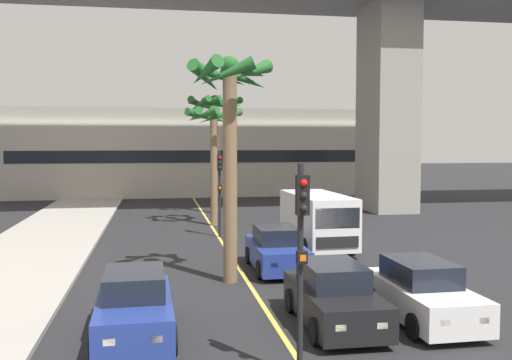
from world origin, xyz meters
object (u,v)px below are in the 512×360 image
(palm_tree_far_median, at_px, (214,127))
(car_queue_second, at_px, (334,297))
(car_queue_third, at_px, (276,250))
(car_queue_front, at_px, (422,293))
(delivery_van, at_px, (317,219))
(palm_tree_mid_median, at_px, (230,111))
(traffic_light_median_near, at_px, (301,241))
(traffic_light_median_far, at_px, (220,181))
(car_queue_fourth, at_px, (135,307))
(palm_tree_near_median, at_px, (215,114))

(palm_tree_far_median, bearing_deg, car_queue_second, -85.90)
(car_queue_second, height_order, car_queue_third, same)
(car_queue_front, relative_size, car_queue_third, 1.00)
(car_queue_third, distance_m, delivery_van, 4.52)
(palm_tree_mid_median, bearing_deg, traffic_light_median_near, -87.30)
(traffic_light_median_near, bearing_deg, traffic_light_median_far, 89.15)
(car_queue_second, relative_size, car_queue_fourth, 1.00)
(car_queue_third, relative_size, palm_tree_far_median, 0.63)
(car_queue_front, relative_size, palm_tree_near_median, 0.54)
(traffic_light_median_near, height_order, palm_tree_mid_median, palm_tree_mid_median)
(car_queue_third, bearing_deg, palm_tree_near_median, 91.75)
(car_queue_front, distance_m, palm_tree_near_median, 23.90)
(car_queue_fourth, bearing_deg, delivery_van, 53.91)
(palm_tree_mid_median, bearing_deg, traffic_light_median_far, 86.01)
(traffic_light_median_far, bearing_deg, car_queue_fourth, -104.34)
(car_queue_fourth, relative_size, traffic_light_median_far, 0.98)
(car_queue_front, height_order, delivery_van, delivery_van)
(traffic_light_median_far, bearing_deg, palm_tree_near_median, 85.56)
(car_queue_third, height_order, delivery_van, delivery_van)
(car_queue_front, relative_size, delivery_van, 0.78)
(delivery_van, bearing_deg, palm_tree_far_median, 115.78)
(car_queue_third, xyz_separation_m, palm_tree_near_median, (-0.51, 16.65, 5.67))
(car_queue_front, distance_m, car_queue_second, 2.34)
(car_queue_second, distance_m, palm_tree_near_median, 23.66)
(car_queue_fourth, distance_m, delivery_van, 12.43)
(palm_tree_near_median, bearing_deg, car_queue_third, -88.25)
(car_queue_second, xyz_separation_m, palm_tree_far_median, (-1.26, 17.62, 4.67))
(traffic_light_median_near, relative_size, palm_tree_near_median, 0.56)
(car_queue_second, xyz_separation_m, palm_tree_near_median, (-0.65, 22.96, 5.67))
(palm_tree_mid_median, bearing_deg, car_queue_third, 37.95)
(palm_tree_mid_median, height_order, palm_tree_far_median, palm_tree_mid_median)
(car_queue_second, relative_size, palm_tree_near_median, 0.55)
(delivery_van, distance_m, palm_tree_near_median, 14.27)
(car_queue_front, bearing_deg, traffic_light_median_far, 105.01)
(car_queue_third, relative_size, car_queue_fourth, 1.00)
(traffic_light_median_near, distance_m, palm_tree_near_median, 26.24)
(car_queue_front, xyz_separation_m, car_queue_fourth, (-7.23, 0.02, 0.00))
(car_queue_fourth, xyz_separation_m, palm_tree_far_median, (3.63, 17.67, 4.67))
(car_queue_front, height_order, palm_tree_near_median, palm_tree_near_median)
(delivery_van, bearing_deg, traffic_light_median_near, -107.26)
(car_queue_front, height_order, palm_tree_mid_median, palm_tree_mid_median)
(car_queue_third, height_order, traffic_light_median_near, traffic_light_median_near)
(delivery_van, distance_m, palm_tree_far_median, 9.42)
(traffic_light_median_far, distance_m, palm_tree_far_median, 4.72)
(traffic_light_median_near, distance_m, palm_tree_far_median, 20.80)
(car_queue_fourth, bearing_deg, car_queue_second, 0.52)
(delivery_van, relative_size, palm_tree_far_median, 0.81)
(traffic_light_median_far, xyz_separation_m, palm_tree_near_median, (0.72, 9.22, 3.67))
(car_queue_second, xyz_separation_m, car_queue_third, (-0.14, 6.31, 0.00))
(car_queue_second, relative_size, traffic_light_median_near, 0.98)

